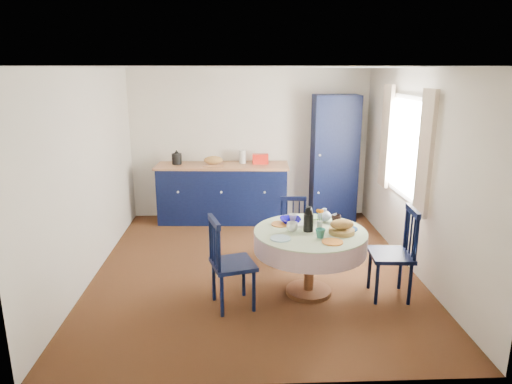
{
  "coord_description": "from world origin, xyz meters",
  "views": [
    {
      "loc": [
        -0.22,
        -5.42,
        2.48
      ],
      "look_at": [
        0.02,
        0.2,
        0.96
      ],
      "focal_mm": 32.0,
      "sensor_mm": 36.0,
      "label": 1
    }
  ],
  "objects_px": {
    "dining_table": "(311,241)",
    "cobalt_bowl": "(290,221)",
    "chair_far": "(293,230)",
    "mug_d": "(293,218)",
    "chair_left": "(229,262)",
    "chair_right": "(395,253)",
    "mug_c": "(336,218)",
    "mug_b": "(320,233)",
    "pantry_cabinet": "(334,158)",
    "mug_a": "(292,227)",
    "kitchen_counter": "(223,192)"
  },
  "relations": [
    {
      "from": "chair_left",
      "to": "chair_far",
      "type": "distance_m",
      "value": 1.45
    },
    {
      "from": "chair_far",
      "to": "kitchen_counter",
      "type": "bearing_deg",
      "value": 124.28
    },
    {
      "from": "chair_left",
      "to": "mug_a",
      "type": "height_order",
      "value": "chair_left"
    },
    {
      "from": "mug_a",
      "to": "mug_d",
      "type": "distance_m",
      "value": 0.34
    },
    {
      "from": "mug_d",
      "to": "cobalt_bowl",
      "type": "distance_m",
      "value": 0.08
    },
    {
      "from": "chair_far",
      "to": "mug_d",
      "type": "distance_m",
      "value": 0.7
    },
    {
      "from": "chair_left",
      "to": "mug_d",
      "type": "xyz_separation_m",
      "value": [
        0.74,
        0.6,
        0.29
      ]
    },
    {
      "from": "dining_table",
      "to": "cobalt_bowl",
      "type": "xyz_separation_m",
      "value": [
        -0.2,
        0.27,
        0.15
      ]
    },
    {
      "from": "mug_a",
      "to": "mug_b",
      "type": "relative_size",
      "value": 1.17
    },
    {
      "from": "chair_right",
      "to": "mug_d",
      "type": "relative_size",
      "value": 11.19
    },
    {
      "from": "pantry_cabinet",
      "to": "chair_right",
      "type": "bearing_deg",
      "value": -87.26
    },
    {
      "from": "chair_right",
      "to": "cobalt_bowl",
      "type": "distance_m",
      "value": 1.21
    },
    {
      "from": "dining_table",
      "to": "mug_b",
      "type": "xyz_separation_m",
      "value": [
        0.06,
        -0.22,
        0.17
      ]
    },
    {
      "from": "dining_table",
      "to": "chair_left",
      "type": "bearing_deg",
      "value": -163.77
    },
    {
      "from": "pantry_cabinet",
      "to": "chair_far",
      "type": "distance_m",
      "value": 2.08
    },
    {
      "from": "chair_left",
      "to": "mug_b",
      "type": "xyz_separation_m",
      "value": [
        0.97,
        0.05,
        0.29
      ]
    },
    {
      "from": "chair_right",
      "to": "mug_b",
      "type": "height_order",
      "value": "chair_right"
    },
    {
      "from": "chair_right",
      "to": "chair_left",
      "type": "bearing_deg",
      "value": -81.22
    },
    {
      "from": "kitchen_counter",
      "to": "chair_far",
      "type": "relative_size",
      "value": 2.58
    },
    {
      "from": "pantry_cabinet",
      "to": "mug_d",
      "type": "height_order",
      "value": "pantry_cabinet"
    },
    {
      "from": "chair_right",
      "to": "mug_a",
      "type": "relative_size",
      "value": 8.25
    },
    {
      "from": "dining_table",
      "to": "chair_left",
      "type": "distance_m",
      "value": 0.95
    },
    {
      "from": "chair_far",
      "to": "mug_c",
      "type": "height_order",
      "value": "chair_far"
    },
    {
      "from": "mug_d",
      "to": "pantry_cabinet",
      "type": "bearing_deg",
      "value": 67.7
    },
    {
      "from": "chair_far",
      "to": "mug_d",
      "type": "xyz_separation_m",
      "value": [
        -0.08,
        -0.59,
        0.37
      ]
    },
    {
      "from": "chair_right",
      "to": "cobalt_bowl",
      "type": "relative_size",
      "value": 4.22
    },
    {
      "from": "kitchen_counter",
      "to": "mug_a",
      "type": "distance_m",
      "value": 2.8
    },
    {
      "from": "pantry_cabinet",
      "to": "mug_c",
      "type": "xyz_separation_m",
      "value": [
        -0.47,
        -2.41,
        -0.24
      ]
    },
    {
      "from": "dining_table",
      "to": "chair_right",
      "type": "bearing_deg",
      "value": -7.08
    },
    {
      "from": "pantry_cabinet",
      "to": "kitchen_counter",
      "type": "bearing_deg",
      "value": -177.98
    },
    {
      "from": "cobalt_bowl",
      "to": "chair_far",
      "type": "bearing_deg",
      "value": 79.83
    },
    {
      "from": "chair_right",
      "to": "mug_c",
      "type": "distance_m",
      "value": 0.76
    },
    {
      "from": "chair_far",
      "to": "cobalt_bowl",
      "type": "distance_m",
      "value": 0.75
    },
    {
      "from": "chair_left",
      "to": "chair_right",
      "type": "bearing_deg",
      "value": -101.24
    },
    {
      "from": "kitchen_counter",
      "to": "mug_c",
      "type": "distance_m",
      "value": 2.76
    },
    {
      "from": "kitchen_counter",
      "to": "mug_b",
      "type": "distance_m",
      "value": 3.09
    },
    {
      "from": "mug_b",
      "to": "mug_d",
      "type": "relative_size",
      "value": 1.16
    },
    {
      "from": "pantry_cabinet",
      "to": "chair_far",
      "type": "xyz_separation_m",
      "value": [
        -0.89,
        -1.78,
        -0.61
      ]
    },
    {
      "from": "mug_b",
      "to": "mug_d",
      "type": "xyz_separation_m",
      "value": [
        -0.23,
        0.55,
        -0.01
      ]
    },
    {
      "from": "kitchen_counter",
      "to": "dining_table",
      "type": "distance_m",
      "value": 2.86
    },
    {
      "from": "chair_left",
      "to": "cobalt_bowl",
      "type": "xyz_separation_m",
      "value": [
        0.71,
        0.53,
        0.27
      ]
    },
    {
      "from": "chair_left",
      "to": "chair_right",
      "type": "relative_size",
      "value": 0.97
    },
    {
      "from": "chair_right",
      "to": "mug_a",
      "type": "xyz_separation_m",
      "value": [
        -1.13,
        0.11,
        0.28
      ]
    },
    {
      "from": "pantry_cabinet",
      "to": "cobalt_bowl",
      "type": "bearing_deg",
      "value": -112.02
    },
    {
      "from": "dining_table",
      "to": "mug_a",
      "type": "distance_m",
      "value": 0.27
    },
    {
      "from": "dining_table",
      "to": "mug_c",
      "type": "bearing_deg",
      "value": 40.3
    },
    {
      "from": "mug_b",
      "to": "mug_d",
      "type": "bearing_deg",
      "value": 112.23
    },
    {
      "from": "dining_table",
      "to": "mug_d",
      "type": "distance_m",
      "value": 0.41
    },
    {
      "from": "kitchen_counter",
      "to": "chair_right",
      "type": "relative_size",
      "value": 2.12
    },
    {
      "from": "chair_left",
      "to": "mug_a",
      "type": "xyz_separation_m",
      "value": [
        0.7,
        0.26,
        0.29
      ]
    }
  ]
}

